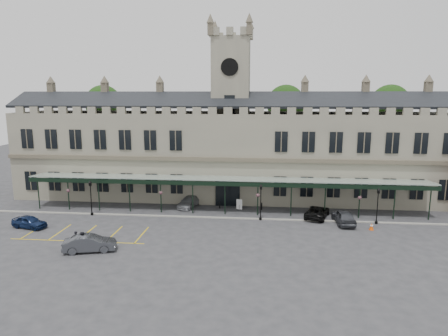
# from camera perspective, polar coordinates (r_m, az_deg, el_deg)

# --- Properties ---
(ground) EXTENTS (140.00, 140.00, 0.00)m
(ground) POSITION_cam_1_polar(r_m,az_deg,el_deg) (42.63, -0.80, -9.45)
(ground) COLOR #303033
(station_building) EXTENTS (60.00, 10.36, 17.30)m
(station_building) POSITION_cam_1_polar(r_m,az_deg,el_deg) (56.47, 0.99, 2.31)
(station_building) COLOR slate
(station_building) RESTS_ON ground
(clock_tower) EXTENTS (5.60, 5.60, 24.80)m
(clock_tower) POSITION_cam_1_polar(r_m,az_deg,el_deg) (55.99, 1.02, 9.06)
(clock_tower) COLOR slate
(clock_tower) RESTS_ON ground
(canopy) EXTENTS (50.00, 4.10, 4.30)m
(canopy) POSITION_cam_1_polar(r_m,az_deg,el_deg) (49.02, 0.17, -3.82)
(canopy) COLOR #8C9E93
(canopy) RESTS_ON ground
(kerb) EXTENTS (60.00, 0.40, 0.12)m
(kerb) POSITION_cam_1_polar(r_m,az_deg,el_deg) (47.79, -0.06, -7.13)
(kerb) COLOR gray
(kerb) RESTS_ON ground
(parking_markings) EXTENTS (16.00, 6.00, 0.01)m
(parking_markings) POSITION_cam_1_polar(r_m,az_deg,el_deg) (44.97, -19.28, -8.98)
(parking_markings) COLOR gold
(parking_markings) RESTS_ON ground
(tree_behind_left) EXTENTS (6.00, 6.00, 16.00)m
(tree_behind_left) POSITION_cam_1_polar(r_m,az_deg,el_deg) (70.03, -16.82, 8.69)
(tree_behind_left) COLOR #332314
(tree_behind_left) RESTS_ON ground
(tree_behind_mid) EXTENTS (6.00, 6.00, 16.00)m
(tree_behind_mid) POSITION_cam_1_polar(r_m,az_deg,el_deg) (64.91, 8.81, 8.89)
(tree_behind_mid) COLOR #332314
(tree_behind_mid) RESTS_ON ground
(tree_behind_right) EXTENTS (6.00, 6.00, 16.00)m
(tree_behind_right) POSITION_cam_1_polar(r_m,az_deg,el_deg) (67.68, 22.61, 8.28)
(tree_behind_right) COLOR #332314
(tree_behind_right) RESTS_ON ground
(lamp_post_left) EXTENTS (0.41, 0.41, 4.32)m
(lamp_post_left) POSITION_cam_1_polar(r_m,az_deg,el_deg) (50.96, -18.50, -3.63)
(lamp_post_left) COLOR black
(lamp_post_left) RESTS_ON ground
(lamp_post_mid) EXTENTS (0.41, 0.41, 4.35)m
(lamp_post_mid) POSITION_cam_1_polar(r_m,az_deg,el_deg) (46.68, 5.28, -4.38)
(lamp_post_mid) COLOR black
(lamp_post_mid) RESTS_ON ground
(lamp_post_right) EXTENTS (0.40, 0.40, 4.22)m
(lamp_post_right) POSITION_cam_1_polar(r_m,az_deg,el_deg) (48.37, 21.10, -4.63)
(lamp_post_right) COLOR black
(lamp_post_right) RESTS_ON ground
(traffic_cone) EXTENTS (0.48, 0.48, 0.77)m
(traffic_cone) POSITION_cam_1_polar(r_m,az_deg,el_deg) (46.64, 20.33, -7.85)
(traffic_cone) COLOR #DD4A06
(traffic_cone) RESTS_ON ground
(sign_board) EXTENTS (0.75, 0.24, 1.30)m
(sign_board) POSITION_cam_1_polar(r_m,az_deg,el_deg) (51.29, 2.20, -5.22)
(sign_board) COLOR black
(sign_board) RESTS_ON ground
(bollard_left) EXTENTS (0.15, 0.15, 0.82)m
(bollard_left) POSITION_cam_1_polar(r_m,az_deg,el_deg) (51.73, -0.61, -5.34)
(bollard_left) COLOR black
(bollard_left) RESTS_ON ground
(bollard_right) EXTENTS (0.17, 0.17, 0.93)m
(bollard_right) POSITION_cam_1_polar(r_m,az_deg,el_deg) (51.25, 5.40, -5.47)
(bollard_right) COLOR black
(bollard_right) RESTS_ON ground
(car_left_a) EXTENTS (4.30, 2.56, 1.37)m
(car_left_a) POSITION_cam_1_polar(r_m,az_deg,el_deg) (49.28, -26.05, -6.93)
(car_left_a) COLOR #0E1C3D
(car_left_a) RESTS_ON ground
(car_left_b) EXTENTS (5.07, 2.87, 1.58)m
(car_left_b) POSITION_cam_1_polar(r_m,az_deg,el_deg) (40.07, -18.63, -10.16)
(car_left_b) COLOR #383A3F
(car_left_b) RESTS_ON ground
(car_taxi) EXTENTS (2.91, 4.92, 1.34)m
(car_taxi) POSITION_cam_1_polar(r_m,az_deg,el_deg) (52.58, -5.02, -4.82)
(car_taxi) COLOR #94969B
(car_taxi) RESTS_ON ground
(car_van) EXTENTS (3.75, 5.46, 1.39)m
(car_van) POSITION_cam_1_polar(r_m,az_deg,el_deg) (49.18, 13.16, -6.13)
(car_van) COLOR black
(car_van) RESTS_ON ground
(car_right_a) EXTENTS (2.26, 4.87, 1.62)m
(car_right_a) POSITION_cam_1_polar(r_m,az_deg,el_deg) (47.68, 16.72, -6.69)
(car_right_a) COLOR #383A3F
(car_right_a) RESTS_ON ground
(person_a) EXTENTS (0.71, 0.64, 1.63)m
(person_a) POSITION_cam_1_polar(r_m,az_deg,el_deg) (41.45, -20.34, -9.53)
(person_a) COLOR black
(person_a) RESTS_ON ground
(person_b) EXTENTS (1.00, 0.84, 1.85)m
(person_b) POSITION_cam_1_polar(r_m,az_deg,el_deg) (40.47, -19.60, -9.81)
(person_b) COLOR black
(person_b) RESTS_ON ground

